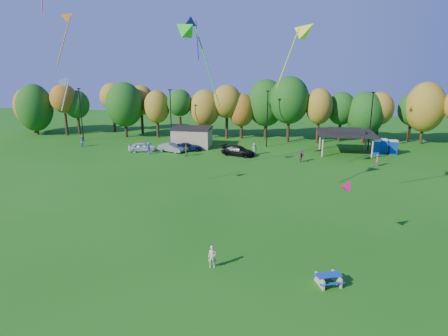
# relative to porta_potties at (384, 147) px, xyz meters

# --- Properties ---
(ground) EXTENTS (160.00, 160.00, 0.00)m
(ground) POSITION_rel_porta_potties_xyz_m (-19.80, -37.74, -1.10)
(ground) COLOR #19600F
(ground) RESTS_ON ground
(tree_line) EXTENTS (93.57, 10.55, 11.15)m
(tree_line) POSITION_rel_porta_potties_xyz_m (-20.83, 7.77, 4.82)
(tree_line) COLOR black
(tree_line) RESTS_ON ground
(lamp_posts) EXTENTS (64.50, 0.25, 9.09)m
(lamp_posts) POSITION_rel_porta_potties_xyz_m (-17.80, 2.26, 3.80)
(lamp_posts) COLOR black
(lamp_posts) RESTS_ON ground
(utility_building) EXTENTS (6.30, 4.30, 3.25)m
(utility_building) POSITION_rel_porta_potties_xyz_m (-29.80, 0.26, 0.54)
(utility_building) COLOR tan
(utility_building) RESTS_ON ground
(pavilion) EXTENTS (8.20, 6.20, 3.77)m
(pavilion) POSITION_rel_porta_potties_xyz_m (-5.80, -0.74, 2.13)
(pavilion) COLOR tan
(pavilion) RESTS_ON ground
(porta_potties) EXTENTS (3.75, 2.11, 2.18)m
(porta_potties) POSITION_rel_porta_potties_xyz_m (0.00, 0.00, 0.00)
(porta_potties) COLOR #0C379D
(porta_potties) RESTS_ON ground
(picnic_table) EXTENTS (2.03, 1.87, 0.72)m
(picnic_table) POSITION_rel_porta_potties_xyz_m (-11.77, -38.31, -0.68)
(picnic_table) COLOR tan
(picnic_table) RESTS_ON ground
(kite_flyer) EXTENTS (0.63, 0.45, 1.63)m
(kite_flyer) POSITION_rel_porta_potties_xyz_m (-19.58, -37.31, -0.28)
(kite_flyer) COLOR beige
(kite_flyer) RESTS_ON ground
(car_a) EXTENTS (4.49, 2.78, 1.43)m
(car_a) POSITION_rel_porta_potties_xyz_m (-36.74, -4.04, -0.38)
(car_a) COLOR white
(car_a) RESTS_ON ground
(car_b) EXTENTS (4.40, 2.66, 1.37)m
(car_b) POSITION_rel_porta_potties_xyz_m (-32.19, -3.69, -0.41)
(car_b) COLOR gray
(car_b) RESTS_ON ground
(car_c) EXTENTS (4.93, 3.36, 1.25)m
(car_c) POSITION_rel_porta_potties_xyz_m (-29.86, -2.56, -0.47)
(car_c) COLOR #0C1F4C
(car_c) RESTS_ON ground
(car_d) EXTENTS (5.48, 3.57, 1.48)m
(car_d) POSITION_rel_porta_potties_xyz_m (-21.68, -4.44, -0.36)
(car_d) COLOR black
(car_d) RESTS_ON ground
(far_person_0) EXTENTS (1.12, 0.90, 1.78)m
(far_person_0) POSITION_rel_porta_potties_xyz_m (-29.23, -6.04, -0.21)
(far_person_0) COLOR #5D7246
(far_person_0) RESTS_ON ground
(far_person_1) EXTENTS (0.84, 1.26, 1.82)m
(far_person_1) POSITION_rel_porta_potties_xyz_m (-35.05, -5.69, -0.19)
(far_person_1) COLOR #4D58AB
(far_person_1) RESTS_ON ground
(far_person_2) EXTENTS (0.99, 0.91, 1.63)m
(far_person_2) POSITION_rel_porta_potties_xyz_m (-47.67, -2.12, -0.28)
(far_person_2) COLOR #548ABA
(far_person_2) RESTS_ON ground
(far_person_3) EXTENTS (0.90, 1.57, 1.62)m
(far_person_3) POSITION_rel_porta_potties_xyz_m (-12.55, -6.91, -0.29)
(far_person_3) COLOR #9D416E
(far_person_3) RESTS_ON ground
(far_person_4) EXTENTS (0.46, 0.64, 1.61)m
(far_person_4) POSITION_rel_porta_potties_xyz_m (-2.45, -7.54, -0.29)
(far_person_4) COLOR #A24C5F
(far_person_4) RESTS_ON ground
(far_person_5) EXTENTS (0.99, 0.78, 1.77)m
(far_person_5) POSITION_rel_porta_potties_xyz_m (-19.33, -3.64, -0.21)
(far_person_5) COLOR #959D6B
(far_person_5) RESTS_ON ground
(kite_7) EXTENTS (4.40, 2.51, 7.55)m
(kite_7) POSITION_rel_porta_potties_xyz_m (-23.72, -27.54, 15.37)
(kite_7) COLOR #19C21A
(kite_8) EXTENTS (2.91, 2.20, 5.33)m
(kite_8) POSITION_rel_porta_potties_xyz_m (-35.87, -24.05, 16.78)
(kite_8) COLOR orange
(kite_9) EXTENTS (3.49, 2.20, 5.65)m
(kite_9) POSITION_rel_porta_potties_xyz_m (-13.58, -27.86, 15.21)
(kite_9) COLOR #D1F81A
(kite_10) EXTENTS (1.85, 2.86, 4.58)m
(kite_10) POSITION_rel_porta_potties_xyz_m (-24.25, -22.77, 16.50)
(kite_10) COLOR navy
(kite_11) EXTENTS (1.43, 1.37, 1.15)m
(kite_11) POSITION_rel_porta_potties_xyz_m (-10.11, -32.48, 3.90)
(kite_11) COLOR #FF0E5B
(kite_13) EXTENTS (1.53, 2.03, 3.39)m
(kite_13) POSITION_rel_porta_potties_xyz_m (-34.81, -27.85, 11.00)
(kite_13) COLOR #AFAFAF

